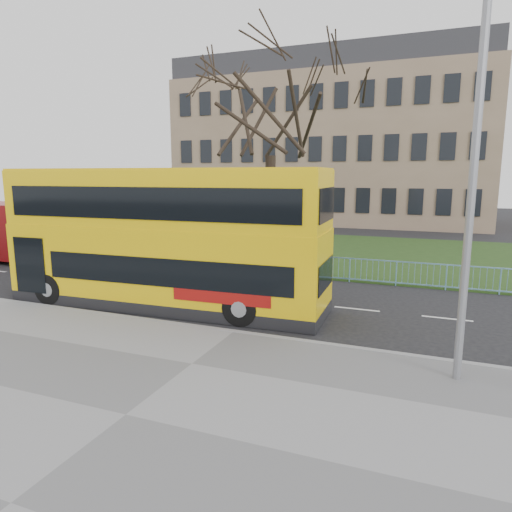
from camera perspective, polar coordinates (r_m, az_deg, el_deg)
The scene contains 9 objects.
ground at distance 15.29m, azimuth -0.33°, elevation -7.98°, with size 120.00×120.00×0.00m, color black.
pavement at distance 9.83m, azimuth -15.96°, elevation -18.82°, with size 80.00×10.50×0.12m, color slate.
kerb at distance 13.92m, azimuth -2.74°, elevation -9.55°, with size 80.00×0.20×0.14m, color gray.
grass_verge at distance 28.70m, azimuth 10.33°, elevation 0.53°, with size 80.00×15.40×0.08m, color #1E3613.
guard_railing at distance 21.22m, azimuth 6.30°, elevation -1.34°, with size 40.00×0.12×1.10m, color #72ABCC, non-canonical shape.
bare_tree at distance 25.03m, azimuth 1.85°, elevation 14.91°, with size 9.46×9.46×13.51m, color black, non-canonical shape.
civic_building at distance 49.64m, azimuth 9.59°, elevation 12.61°, with size 30.00×15.00×14.00m, color #7F6751.
yellow_bus at distance 16.68m, azimuth -11.44°, elevation 2.62°, with size 11.81×3.28×4.90m.
street_lamp at distance 10.91m, azimuth 25.04°, elevation 11.17°, with size 1.94×0.26×9.14m.
Camera 1 is at (5.40, -13.49, 4.76)m, focal length 32.00 mm.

